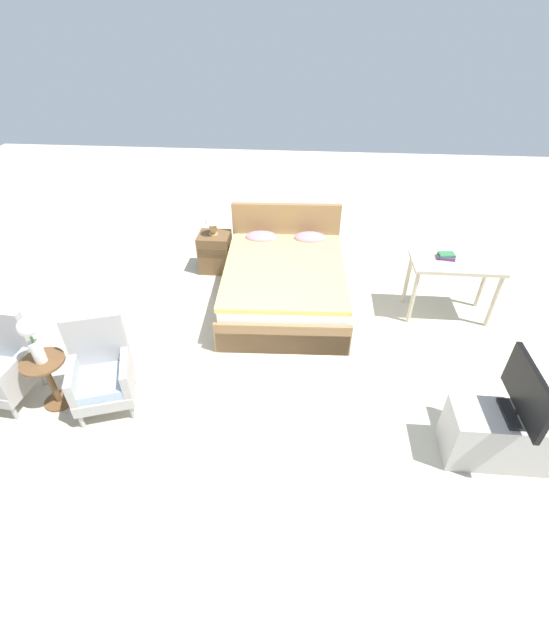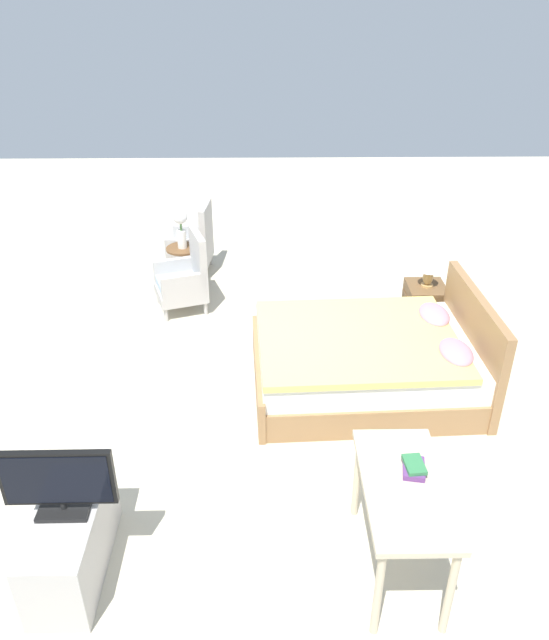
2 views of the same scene
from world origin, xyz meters
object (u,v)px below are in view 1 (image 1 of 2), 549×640
bed (284,281)px  tv_flatscreen (526,394)px  flower_vase (31,336)px  armchair_by_window_right (102,373)px  table_lamp (212,220)px  vanity_desk (455,270)px  nightstand (215,252)px  book_stack (446,256)px  side_table (49,377)px  tv_stand (504,436)px  armchair_by_window_left (1,366)px

bed → tv_flatscreen: bearing=-48.0°
flower_vase → armchair_by_window_right: bearing=8.2°
table_lamp → vanity_desk: bearing=-15.5°
nightstand → book_stack: size_ratio=2.48×
side_table → nightstand: 2.91m
bed → nightstand: bed is taller
side_table → vanity_desk: size_ratio=0.53×
book_stack → tv_flatscreen: bearing=-87.4°
tv_flatscreen → bed: bearing=132.0°
flower_vase → nightstand: size_ratio=0.86×
tv_flatscreen → vanity_desk: 2.13m
vanity_desk → book_stack: size_ratio=4.65×
nightstand → tv_stand: (3.07, -2.99, -0.01)m
side_table → armchair_by_window_right: bearing=8.2°
flower_vase → tv_flatscreen: 4.15m
armchair_by_window_right → flower_vase: (-0.50, -0.07, 0.47)m
armchair_by_window_right → tv_stand: bearing=-5.4°
flower_vase → tv_flatscreen: bearing=-3.8°
flower_vase → vanity_desk: size_ratio=0.46×
bed → book_stack: bearing=-1.3°
bed → armchair_by_window_right: (-1.62, -1.90, 0.08)m
vanity_desk → armchair_by_window_left: bearing=-159.1°
bed → armchair_by_window_left: 3.24m
nightstand → table_lamp: size_ratio=1.68×
side_table → tv_flatscreen: bearing=-3.8°
side_table → vanity_desk: vanity_desk is taller
side_table → nightstand: (1.06, 2.71, -0.07)m
flower_vase → book_stack: size_ratio=2.13×
armchair_by_window_left → armchair_by_window_right: bearing=-0.2°
bed → book_stack: (1.92, -0.04, 0.48)m
armchair_by_window_right → side_table: bearing=-171.8°
flower_vase → nightstand: bearing=68.6°
flower_vase → tv_stand: flower_vase is taller
side_table → tv_flatscreen: 4.17m
table_lamp → book_stack: size_ratio=1.47×
side_table → book_stack: (4.04, 1.93, 0.43)m
vanity_desk → book_stack: book_stack is taller
armchair_by_window_left → vanity_desk: size_ratio=0.88×
armchair_by_window_left → book_stack: armchair_by_window_left is taller
armchair_by_window_left → side_table: armchair_by_window_left is taller
bed → flower_vase: flower_vase is taller
armchair_by_window_right → table_lamp: size_ratio=2.79×
nightstand → vanity_desk: (3.09, -0.86, 0.36)m
nightstand → armchair_by_window_right: bearing=-102.1°
armchair_by_window_right → side_table: 0.50m
nightstand → tv_flatscreen: tv_flatscreen is taller
armchair_by_window_right → vanity_desk: (3.66, 1.78, 0.26)m
armchair_by_window_left → nightstand: bearing=59.2°
side_table → tv_stand: size_ratio=0.58×
tv_stand → side_table: bearing=176.2°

